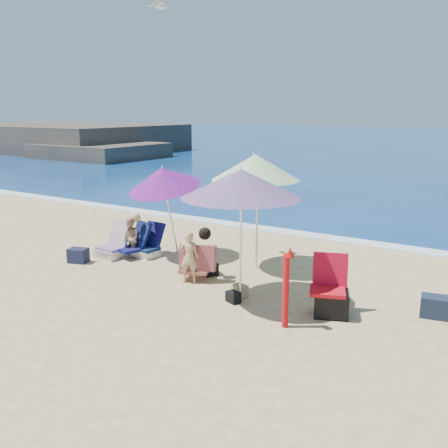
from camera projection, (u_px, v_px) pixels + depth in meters
The scene contains 18 objects.
ground at pixel (206, 306), 8.05m from camera, with size 120.00×120.00×0.00m.
foam at pixel (327, 238), 12.23m from camera, with size 120.00×0.50×0.04m.
headland at pixel (58, 142), 38.51m from camera, with size 20.50×11.50×2.60m.
umbrella_turquoise at pixel (241, 184), 7.84m from camera, with size 2.01×2.01×2.17m.
umbrella_striped at pixel (256, 167), 9.58m from camera, with size 2.12×2.12×2.25m.
umbrella_blue at pixel (163, 178), 10.34m from camera, with size 1.59×1.65×2.03m.
furled_umbrella at pixel (287, 283), 7.12m from camera, with size 0.19×0.16×1.19m.
chair_navy at pixel (148, 247), 10.75m from camera, with size 0.55×0.65×0.69m.
chair_rainbow at pixel (113, 247), 10.71m from camera, with size 0.58×0.71×0.75m.
camp_chair_left at pixel (331, 297), 7.66m from camera, with size 0.69×0.71×0.91m.
person_center at pixel (194, 257), 9.11m from camera, with size 0.76×0.66×0.95m.
person_left at pixel (132, 237), 10.63m from camera, with size 0.67×0.80×0.92m.
bag_navy_a at pixel (78, 255), 10.30m from camera, with size 0.44×0.38×0.29m.
bag_black_a at pixel (210, 268), 9.57m from camera, with size 0.41×0.39×0.24m.
bag_tan at pixel (240, 291), 8.40m from camera, with size 0.29×0.24×0.21m.
bag_navy_b at pixel (435, 307), 7.60m from camera, with size 0.47×0.38×0.31m.
bag_black_b at pixel (233, 297), 8.19m from camera, with size 0.27×0.23×0.18m.
seagull at pixel (161, 6), 9.79m from camera, with size 0.66×0.54×0.12m.
Camera 1 is at (4.34, -6.20, 3.04)m, focal length 40.94 mm.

